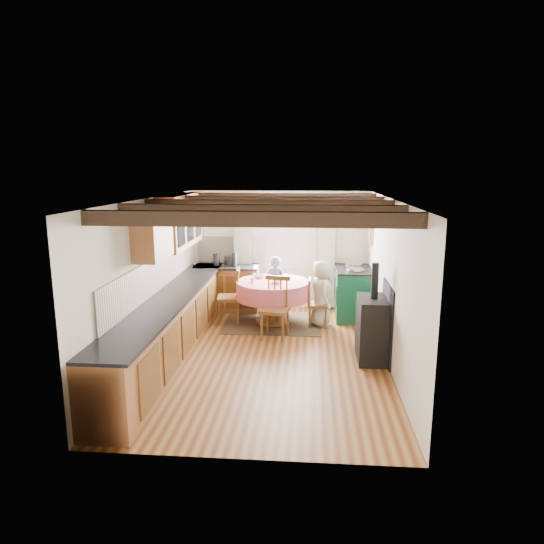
# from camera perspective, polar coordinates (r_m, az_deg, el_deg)

# --- Properties ---
(floor) EXTENTS (3.60, 5.50, 0.00)m
(floor) POSITION_cam_1_polar(r_m,az_deg,el_deg) (7.59, -0.49, -9.79)
(floor) COLOR #9F6E38
(floor) RESTS_ON ground
(ceiling) EXTENTS (3.60, 5.50, 0.00)m
(ceiling) POSITION_cam_1_polar(r_m,az_deg,el_deg) (7.06, -0.53, 8.61)
(ceiling) COLOR white
(ceiling) RESTS_ON ground
(wall_back) EXTENTS (3.60, 0.00, 2.40)m
(wall_back) POSITION_cam_1_polar(r_m,az_deg,el_deg) (9.92, 0.91, 2.62)
(wall_back) COLOR silver
(wall_back) RESTS_ON ground
(wall_front) EXTENTS (3.60, 0.00, 2.40)m
(wall_front) POSITION_cam_1_polar(r_m,az_deg,el_deg) (4.61, -3.60, -8.57)
(wall_front) COLOR silver
(wall_front) RESTS_ON ground
(wall_left) EXTENTS (0.00, 5.50, 2.40)m
(wall_left) POSITION_cam_1_polar(r_m,az_deg,el_deg) (7.60, -14.16, -0.65)
(wall_left) COLOR silver
(wall_left) RESTS_ON ground
(wall_right) EXTENTS (0.00, 5.50, 2.40)m
(wall_right) POSITION_cam_1_polar(r_m,az_deg,el_deg) (7.29, 13.72, -1.16)
(wall_right) COLOR silver
(wall_right) RESTS_ON ground
(beam_a) EXTENTS (3.60, 0.16, 0.16)m
(beam_a) POSITION_cam_1_polar(r_m,az_deg,el_deg) (5.08, -2.56, 6.26)
(beam_a) COLOR black
(beam_a) RESTS_ON ceiling
(beam_b) EXTENTS (3.60, 0.16, 0.16)m
(beam_b) POSITION_cam_1_polar(r_m,az_deg,el_deg) (6.07, -1.38, 7.21)
(beam_b) COLOR black
(beam_b) RESTS_ON ceiling
(beam_c) EXTENTS (3.60, 0.16, 0.16)m
(beam_c) POSITION_cam_1_polar(r_m,az_deg,el_deg) (7.06, -0.53, 7.88)
(beam_c) COLOR black
(beam_c) RESTS_ON ceiling
(beam_d) EXTENTS (3.60, 0.16, 0.16)m
(beam_d) POSITION_cam_1_polar(r_m,az_deg,el_deg) (8.06, 0.12, 8.39)
(beam_d) COLOR black
(beam_d) RESTS_ON ceiling
(beam_e) EXTENTS (3.60, 0.16, 0.16)m
(beam_e) POSITION_cam_1_polar(r_m,az_deg,el_deg) (9.05, 0.62, 8.79)
(beam_e) COLOR black
(beam_e) RESTS_ON ceiling
(splash_left) EXTENTS (0.02, 4.50, 0.55)m
(splash_left) POSITION_cam_1_polar(r_m,az_deg,el_deg) (7.87, -13.33, -0.18)
(splash_left) COLOR beige
(splash_left) RESTS_ON wall_left
(splash_back) EXTENTS (1.40, 0.02, 0.55)m
(splash_back) POSITION_cam_1_polar(r_m,az_deg,el_deg) (10.01, -4.82, 2.67)
(splash_back) COLOR beige
(splash_back) RESTS_ON wall_back
(base_cabinet_left) EXTENTS (0.60, 5.30, 0.88)m
(base_cabinet_left) POSITION_cam_1_polar(r_m,az_deg,el_deg) (7.71, -11.74, -6.22)
(base_cabinet_left) COLOR #9B6234
(base_cabinet_left) RESTS_ON floor
(base_cabinet_back) EXTENTS (1.30, 0.60, 0.88)m
(base_cabinet_back) POSITION_cam_1_polar(r_m,az_deg,el_deg) (9.90, -5.30, -1.94)
(base_cabinet_back) COLOR #9B6234
(base_cabinet_back) RESTS_ON floor
(worktop_left) EXTENTS (0.64, 5.30, 0.04)m
(worktop_left) POSITION_cam_1_polar(r_m,az_deg,el_deg) (7.57, -11.74, -2.92)
(worktop_left) COLOR black
(worktop_left) RESTS_ON base_cabinet_left
(worktop_back) EXTENTS (1.30, 0.64, 0.04)m
(worktop_back) POSITION_cam_1_polar(r_m,az_deg,el_deg) (9.79, -5.37, 0.65)
(worktop_back) COLOR black
(worktop_back) RESTS_ON base_cabinet_back
(wall_cabinet_glass) EXTENTS (0.34, 1.80, 0.90)m
(wall_cabinet_glass) POSITION_cam_1_polar(r_m,az_deg,el_deg) (8.57, -10.77, 5.98)
(wall_cabinet_glass) COLOR #9B6234
(wall_cabinet_glass) RESTS_ON wall_left
(wall_cabinet_solid) EXTENTS (0.34, 0.90, 0.70)m
(wall_cabinet_solid) POSITION_cam_1_polar(r_m,az_deg,el_deg) (7.15, -13.91, 4.28)
(wall_cabinet_solid) COLOR #9B6234
(wall_cabinet_solid) RESTS_ON wall_left
(window_frame) EXTENTS (1.34, 0.03, 1.54)m
(window_frame) POSITION_cam_1_polar(r_m,az_deg,el_deg) (9.84, 1.49, 4.89)
(window_frame) COLOR white
(window_frame) RESTS_ON wall_back
(window_pane) EXTENTS (1.20, 0.01, 1.40)m
(window_pane) POSITION_cam_1_polar(r_m,az_deg,el_deg) (9.85, 1.50, 4.90)
(window_pane) COLOR white
(window_pane) RESTS_ON wall_back
(curtain_left) EXTENTS (0.35, 0.10, 2.10)m
(curtain_left) POSITION_cam_1_polar(r_m,az_deg,el_deg) (9.92, -3.46, 2.01)
(curtain_left) COLOR beige
(curtain_left) RESTS_ON wall_back
(curtain_right) EXTENTS (0.35, 0.10, 2.10)m
(curtain_right) POSITION_cam_1_polar(r_m,az_deg,el_deg) (9.82, 6.41, 1.86)
(curtain_right) COLOR beige
(curtain_right) RESTS_ON wall_back
(curtain_rod) EXTENTS (2.00, 0.03, 0.03)m
(curtain_rod) POSITION_cam_1_polar(r_m,az_deg,el_deg) (9.70, 1.49, 8.35)
(curtain_rod) COLOR black
(curtain_rod) RESTS_ON wall_back
(wall_picture) EXTENTS (0.04, 0.50, 0.60)m
(wall_picture) POSITION_cam_1_polar(r_m,az_deg,el_deg) (9.45, 11.55, 4.97)
(wall_picture) COLOR gold
(wall_picture) RESTS_ON wall_right
(wall_plate) EXTENTS (0.30, 0.02, 0.30)m
(wall_plate) POSITION_cam_1_polar(r_m,az_deg,el_deg) (9.81, 7.07, 5.37)
(wall_plate) COLOR silver
(wall_plate) RESTS_ON wall_back
(rug) EXTENTS (1.77, 1.38, 0.01)m
(rug) POSITION_cam_1_polar(r_m,az_deg,el_deg) (9.07, 0.11, -6.05)
(rug) COLOR #3D301D
(rug) RESTS_ON floor
(dining_table) EXTENTS (1.34, 1.34, 0.81)m
(dining_table) POSITION_cam_1_polar(r_m,az_deg,el_deg) (8.96, 0.12, -3.62)
(dining_table) COLOR #CA5571
(dining_table) RESTS_ON floor
(chair_near) EXTENTS (0.54, 0.55, 1.05)m
(chair_near) POSITION_cam_1_polar(r_m,az_deg,el_deg) (8.18, 0.33, -4.27)
(chair_near) COLOR brown
(chair_near) RESTS_ON floor
(chair_left) EXTENTS (0.51, 0.49, 1.03)m
(chair_left) POSITION_cam_1_polar(r_m,az_deg,el_deg) (9.06, -5.10, -2.78)
(chair_left) COLOR brown
(chair_left) RESTS_ON floor
(chair_right) EXTENTS (0.41, 0.39, 0.89)m
(chair_right) POSITION_cam_1_polar(r_m,az_deg,el_deg) (8.84, 5.43, -3.61)
(chair_right) COLOR brown
(chair_right) RESTS_ON floor
(aga_range) EXTENTS (0.69, 1.07, 0.98)m
(aga_range) POSITION_cam_1_polar(r_m,az_deg,el_deg) (9.46, 9.57, -2.40)
(aga_range) COLOR #0E4B2F
(aga_range) RESTS_ON floor
(cast_iron_stove) EXTENTS (0.45, 0.74, 1.49)m
(cast_iron_stove) POSITION_cam_1_polar(r_m,az_deg,el_deg) (7.35, 11.88, -4.65)
(cast_iron_stove) COLOR black
(cast_iron_stove) RESTS_ON floor
(child_far) EXTENTS (0.49, 0.39, 1.17)m
(child_far) POSITION_cam_1_polar(r_m,az_deg,el_deg) (9.50, 0.42, -1.57)
(child_far) COLOR #48576B
(child_far) RESTS_ON floor
(child_right) EXTENTS (0.52, 0.67, 1.21)m
(child_right) POSITION_cam_1_polar(r_m,az_deg,el_deg) (8.86, 5.79, -2.53)
(child_right) COLOR beige
(child_right) RESTS_ON floor
(bowl_a) EXTENTS (0.21, 0.21, 0.05)m
(bowl_a) POSITION_cam_1_polar(r_m,az_deg,el_deg) (8.68, 0.46, -1.21)
(bowl_a) COLOR silver
(bowl_a) RESTS_ON dining_table
(bowl_b) EXTENTS (0.26, 0.26, 0.07)m
(bowl_b) POSITION_cam_1_polar(r_m,az_deg,el_deg) (9.14, -1.60, -0.48)
(bowl_b) COLOR silver
(bowl_b) RESTS_ON dining_table
(cup) EXTENTS (0.13, 0.13, 0.09)m
(cup) POSITION_cam_1_polar(r_m,az_deg,el_deg) (8.75, -2.31, -0.96)
(cup) COLOR silver
(cup) RESTS_ON dining_table
(canister_tall) EXTENTS (0.14, 0.14, 0.23)m
(canister_tall) POSITION_cam_1_polar(r_m,az_deg,el_deg) (9.80, -6.56, 1.46)
(canister_tall) COLOR #262628
(canister_tall) RESTS_ON worktop_back
(canister_wide) EXTENTS (0.18, 0.18, 0.20)m
(canister_wide) POSITION_cam_1_polar(r_m,az_deg,el_deg) (9.75, -5.10, 1.33)
(canister_wide) COLOR #262628
(canister_wide) RESTS_ON worktop_back
(canister_slim) EXTENTS (0.10, 0.10, 0.29)m
(canister_slim) POSITION_cam_1_polar(r_m,az_deg,el_deg) (9.62, -4.47, 1.47)
(canister_slim) COLOR #262628
(canister_slim) RESTS_ON worktop_back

